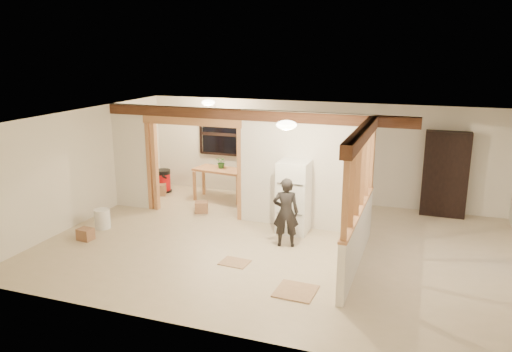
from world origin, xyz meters
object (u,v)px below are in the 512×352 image
at_px(work_table, 220,184).
at_px(shop_vac, 163,181).
at_px(woman, 286,212).
at_px(refrigerator, 294,197).
at_px(bookshelf, 445,174).

bearing_deg(work_table, shop_vac, -176.15).
bearing_deg(woman, shop_vac, -46.50).
distance_m(work_table, shop_vac, 1.74).
height_order(refrigerator, bookshelf, bookshelf).
distance_m(woman, shop_vac, 4.88).
height_order(work_table, shop_vac, work_table).
bearing_deg(refrigerator, woman, -85.59).
xyz_separation_m(refrigerator, shop_vac, (-4.11, 1.71, -0.46)).
relative_size(refrigerator, woman, 1.11).
distance_m(refrigerator, bookshelf, 3.69).
height_order(refrigerator, woman, refrigerator).
bearing_deg(bookshelf, shop_vac, -176.15).
bearing_deg(woman, work_table, -59.96).
xyz_separation_m(woman, bookshelf, (2.91, 2.98, 0.29)).
bearing_deg(work_table, refrigerator, -26.14).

